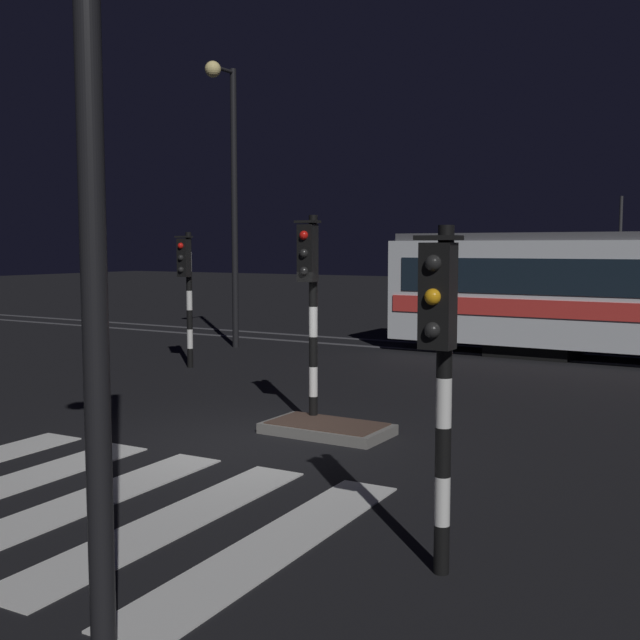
{
  "coord_description": "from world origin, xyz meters",
  "views": [
    {
      "loc": [
        6.74,
        -9.26,
        2.9
      ],
      "look_at": [
        -1.44,
        4.5,
        1.4
      ],
      "focal_mm": 44.18,
      "sensor_mm": 36.0,
      "label": 1
    }
  ],
  "objects_px": {
    "traffic_light_corner_far_left": "(186,279)",
    "traffic_light_corner_near_right": "(440,348)",
    "street_lamp_trackside_left": "(229,174)",
    "traffic_light_median_centre": "(310,288)"
  },
  "relations": [
    {
      "from": "traffic_light_corner_far_left",
      "to": "traffic_light_corner_near_right",
      "type": "height_order",
      "value": "traffic_light_corner_far_left"
    },
    {
      "from": "traffic_light_median_centre",
      "to": "traffic_light_corner_far_left",
      "type": "bearing_deg",
      "value": 146.8
    },
    {
      "from": "traffic_light_corner_far_left",
      "to": "traffic_light_median_centre",
      "type": "relative_size",
      "value": 0.95
    },
    {
      "from": "traffic_light_corner_far_left",
      "to": "traffic_light_corner_near_right",
      "type": "bearing_deg",
      "value": -39.87
    },
    {
      "from": "traffic_light_median_centre",
      "to": "street_lamp_trackside_left",
      "type": "height_order",
      "value": "street_lamp_trackside_left"
    },
    {
      "from": "traffic_light_median_centre",
      "to": "traffic_light_corner_near_right",
      "type": "xyz_separation_m",
      "value": [
        3.97,
        -4.36,
        -0.21
      ]
    },
    {
      "from": "street_lamp_trackside_left",
      "to": "traffic_light_median_centre",
      "type": "bearing_deg",
      "value": -45.58
    },
    {
      "from": "traffic_light_corner_far_left",
      "to": "traffic_light_median_centre",
      "type": "xyz_separation_m",
      "value": [
        5.74,
        -3.75,
        0.11
      ]
    },
    {
      "from": "traffic_light_median_centre",
      "to": "traffic_light_corner_near_right",
      "type": "height_order",
      "value": "traffic_light_median_centre"
    },
    {
      "from": "street_lamp_trackside_left",
      "to": "traffic_light_corner_near_right",
      "type": "bearing_deg",
      "value": -46.33
    }
  ]
}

